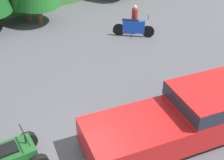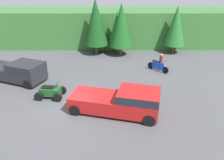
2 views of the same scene
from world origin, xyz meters
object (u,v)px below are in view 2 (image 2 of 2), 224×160
object	(u,v)px
quad_atv	(51,92)
rider_person	(161,61)
pickup_truck_red	(122,101)
dirt_bike	(158,66)
pickup_truck_second	(17,70)

from	to	relation	value
quad_atv	rider_person	size ratio (longest dim) A/B	1.32
quad_atv	rider_person	distance (m)	10.89
pickup_truck_red	rider_person	xyz separation A→B (m)	(4.11, 7.57, -0.04)
dirt_bike	pickup_truck_red	bearing A→B (deg)	-72.69
dirt_bike	rider_person	world-z (taller)	rider_person
pickup_truck_second	dirt_bike	xyz separation A→B (m)	(12.72, 2.13, -0.45)
quad_atv	rider_person	world-z (taller)	rider_person
pickup_truck_red	dirt_bike	xyz separation A→B (m)	(3.79, 7.25, -0.44)
pickup_truck_second	dirt_bike	size ratio (longest dim) A/B	3.64
dirt_bike	quad_atv	world-z (taller)	dirt_bike
pickup_truck_second	dirt_bike	bearing A→B (deg)	31.07
pickup_truck_second	quad_atv	distance (m)	4.74
pickup_truck_second	quad_atv	xyz separation A→B (m)	(3.63, -3.01, -0.47)
pickup_truck_second	rider_person	xyz separation A→B (m)	(13.04, 2.45, -0.04)
dirt_bike	rider_person	xyz separation A→B (m)	(0.32, 0.32, 0.40)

